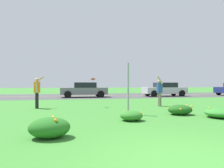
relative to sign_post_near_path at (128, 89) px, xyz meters
The scene contains 13 objects.
ground_plane 4.56m from the sign_post_near_path, 96.89° to the left, with size 120.00×120.00×0.00m, color #387A2D.
highway_strip 14.41m from the sign_post_near_path, 92.12° to the left, with size 120.00×9.98×0.01m, color #424244.
highway_center_stripe 14.41m from the sign_post_near_path, 92.12° to the left, with size 120.00×0.16×0.00m, color yellow.
daylily_clump_front_right 4.53m from the sign_post_near_path, 131.48° to the right, with size 0.99×0.82×0.50m.
daylily_clump_mid_right 3.75m from the sign_post_near_path, 25.46° to the right, with size 1.21×1.23×0.37m.
daylily_clump_near_camera 1.76m from the sign_post_near_path, 101.85° to the right, with size 0.81×0.76×0.35m.
daylily_clump_front_center 2.37m from the sign_post_near_path, 13.66° to the right, with size 1.04×0.85×0.42m.
sign_post_near_path is the anchor object (origin of this frame).
person_thrower_orange_shirt 5.19m from the sign_post_near_path, 142.50° to the left, with size 0.52×0.50×1.75m.
person_catcher_blue_shirt 3.87m from the sign_post_near_path, 45.32° to the left, with size 0.43×0.50×1.78m.
frisbee_red 3.45m from the sign_post_near_path, 108.92° to the left, with size 0.24×0.24×0.11m.
car_silver_center_left 14.32m from the sign_post_near_path, 57.82° to the left, with size 4.50×2.00×1.45m.
car_gray_center_right 12.16m from the sign_post_near_path, 94.36° to the left, with size 4.50×2.00×1.45m.
Camera 1 is at (-1.99, -3.00, 1.30)m, focal length 33.58 mm.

